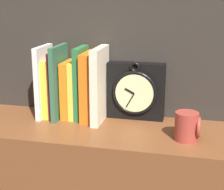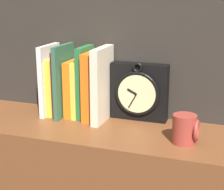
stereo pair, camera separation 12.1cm
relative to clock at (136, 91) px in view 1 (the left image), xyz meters
name	(u,v)px [view 1 (the left image)]	position (x,y,z in m)	size (l,w,h in m)	color
clock	(136,91)	(0.00, 0.00, 0.00)	(0.20, 0.06, 0.21)	black
book_slot0_white	(44,81)	(-0.33, -0.04, 0.03)	(0.02, 0.14, 0.26)	white
book_slot1_yellow	(51,88)	(-0.31, -0.03, 0.00)	(0.02, 0.12, 0.21)	yellow
book_slot2_maroon	(56,84)	(-0.28, -0.04, 0.02)	(0.01, 0.13, 0.24)	maroon
book_slot3_green	(59,82)	(-0.27, -0.05, 0.03)	(0.02, 0.15, 0.26)	#326146
book_slot4_orange	(69,89)	(-0.24, -0.03, 0.00)	(0.03, 0.12, 0.20)	orange
book_slot5_yellow	(76,90)	(-0.21, -0.03, 0.00)	(0.02, 0.12, 0.20)	yellow
book_slot6_green	(81,83)	(-0.19, -0.03, 0.03)	(0.02, 0.12, 0.26)	#276937
book_slot7_orange	(90,86)	(-0.16, -0.04, 0.02)	(0.04, 0.14, 0.24)	orange
book_slot8_cream	(100,85)	(-0.12, -0.05, 0.03)	(0.03, 0.16, 0.26)	beige
mug	(188,126)	(0.19, -0.16, -0.06)	(0.08, 0.07, 0.09)	#9E382D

